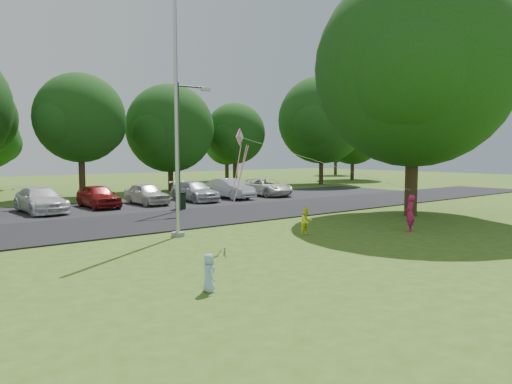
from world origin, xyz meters
TOP-DOWN VIEW (x-y plane):
  - ground at (0.00, 0.00)m, footprint 120.00×120.00m
  - park_road at (0.00, 9.00)m, footprint 60.00×6.00m
  - parking_strip at (0.00, 15.50)m, footprint 42.00×7.00m
  - flagpole at (-3.50, 5.00)m, footprint 0.50×0.50m
  - street_lamp at (0.27, 11.39)m, footprint 1.93×0.39m
  - trash_can at (0.45, 12.12)m, footprint 0.62×0.62m
  - big_tree at (8.41, 2.88)m, footprint 10.21×9.72m
  - tree_row at (1.59, 24.23)m, footprint 64.35×11.94m
  - horizon_trees at (4.06, 33.88)m, footprint 77.46×7.20m
  - parked_cars at (0.22, 15.50)m, footprint 20.48×5.02m
  - woman at (4.37, 0.26)m, footprint 0.64×0.57m
  - child_yellow at (0.55, 2.25)m, footprint 0.53×0.42m
  - child_blue at (-6.26, -1.66)m, footprint 0.37×0.48m
  - kite at (-2.24, 2.38)m, footprint 7.07×2.44m

SIDE VIEW (x-z plane):
  - ground at x=0.00m, z-range 0.00..0.00m
  - park_road at x=0.00m, z-range 0.00..0.06m
  - parking_strip at x=0.00m, z-range 0.00..0.06m
  - child_blue at x=-6.26m, z-range 0.00..0.88m
  - trash_can at x=0.45m, z-range 0.00..0.99m
  - child_yellow at x=0.55m, z-range 0.00..1.07m
  - parked_cars at x=0.22m, z-range 0.03..1.38m
  - woman at x=4.37m, z-range 0.00..1.48m
  - kite at x=-2.24m, z-range 1.95..4.47m
  - street_lamp at x=0.27m, z-range 0.69..7.54m
  - flagpole at x=-3.50m, z-range -0.83..9.17m
  - horizon_trees at x=4.06m, z-range 0.79..7.81m
  - tree_row at x=1.59m, z-range 0.27..11.15m
  - big_tree at x=8.41m, z-range 0.97..13.14m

